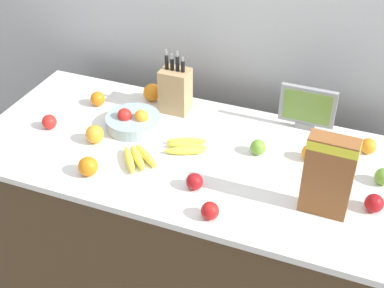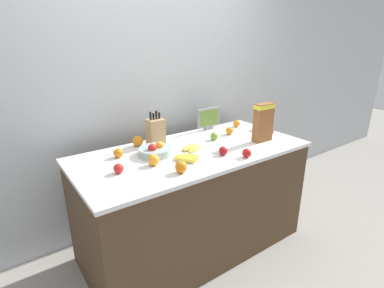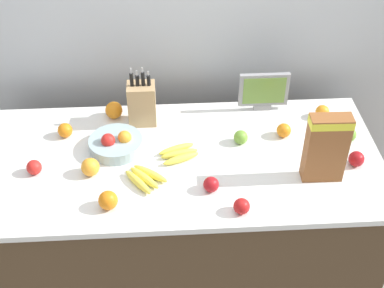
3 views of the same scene
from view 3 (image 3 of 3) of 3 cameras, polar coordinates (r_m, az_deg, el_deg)
The scene contains 21 objects.
ground_plane at distance 3.19m, azimuth -1.07°, elevation -14.22°, with size 14.00×14.00×0.00m, color gray.
wall_back at distance 2.85m, azimuth -2.00°, elevation 12.98°, with size 9.00×0.06×2.60m.
counter at distance 2.83m, azimuth -1.18°, elevation -8.63°, with size 1.90×0.89×0.93m.
knife_block at distance 2.67m, azimuth -5.37°, elevation 4.35°, with size 0.14×0.11×0.32m.
small_monitor at distance 2.77m, azimuth 7.66°, elevation 5.66°, with size 0.26×0.03×0.21m.
cereal_box at distance 2.36m, azimuth 14.15°, elevation -0.18°, with size 0.18×0.08×0.33m.
fruit_bowl at distance 2.56m, azimuth -8.12°, elevation 0.06°, with size 0.26×0.26×0.10m.
banana_bunch_left at distance 2.50m, azimuth -1.43°, elevation -1.03°, with size 0.20×0.17×0.04m.
banana_bunch_right at distance 2.39m, azimuth -5.11°, elevation -3.61°, with size 0.21×0.21×0.04m.
apple_middle at distance 2.32m, azimuth 2.05°, elevation -4.33°, with size 0.07×0.07×0.07m, color #A31419.
apple_front at distance 2.58m, azimuth 5.22°, elevation 0.72°, with size 0.07×0.07×0.07m, color #6B9E33.
apple_by_knife_block at distance 2.24m, azimuth 5.32°, elevation -6.63°, with size 0.07×0.07×0.07m, color red.
apple_rightmost at distance 2.51m, azimuth -16.49°, elevation -2.40°, with size 0.07×0.07×0.07m, color red.
apple_near_bananas at distance 2.56m, azimuth 17.12°, elevation -1.53°, with size 0.07×0.07×0.07m, color #A31419.
apple_rear at distance 2.69m, azimuth 16.40°, elevation 0.97°, with size 0.07×0.07×0.07m, color #6B9E33.
orange_mid_right at distance 2.68m, azimuth -13.38°, elevation 1.44°, with size 0.07×0.07×0.07m, color orange.
orange_front_center at distance 2.65m, azimuth 9.76°, elevation 1.44°, with size 0.07×0.07×0.07m, color orange.
orange_front_left at distance 2.76m, azimuth -8.33°, elevation 3.59°, with size 0.09×0.09×0.09m, color orange.
orange_near_bowl at distance 2.27m, azimuth -8.94°, elevation -5.95°, with size 0.08×0.08×0.08m, color orange.
orange_by_cereal at distance 2.44m, azimuth -10.80°, elevation -2.43°, with size 0.08×0.08×0.08m, color orange.
orange_front_right at distance 2.81m, azimuth 13.73°, elevation 3.37°, with size 0.07×0.07×0.07m, color orange.
Camera 3 is at (-0.05, -1.89, 2.56)m, focal length 50.00 mm.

